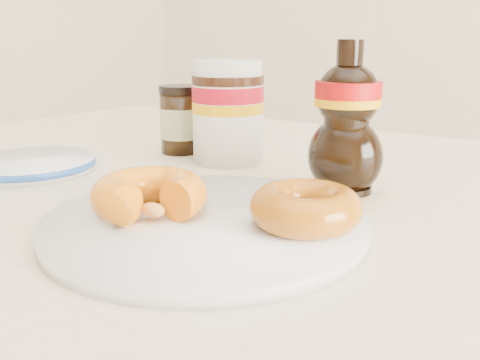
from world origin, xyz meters
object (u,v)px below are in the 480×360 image
Objects in this scene: syrup_bottle at (347,118)px; blue_rim_saucer at (31,164)px; donut_whole at (306,207)px; dark_jar at (181,120)px; donut_bitten at (150,195)px; nutella_jar at (228,108)px; dining_table at (290,274)px; plate at (206,223)px.

blue_rim_saucer is at bearing -157.21° from syrup_bottle.
syrup_bottle is at bearing 104.39° from donut_whole.
donut_whole is at bearing -32.53° from dark_jar.
donut_bitten is at bearing -12.55° from blue_rim_saucer.
donut_bitten is at bearing -67.46° from nutella_jar.
blue_rim_saucer is (-0.27, 0.06, -0.02)m from donut_bitten.
donut_bitten is 1.10× the size of donut_whole.
nutella_jar is 1.39× the size of dark_jar.
dark_jar is at bearing 126.43° from donut_bitten.
donut_whole reaches higher than blue_rim_saucer.
donut_bitten is 1.05× the size of dark_jar.
donut_whole is at bearing 22.11° from donut_bitten.
donut_bitten is at bearing -52.79° from dark_jar.
dining_table is at bearing 68.66° from donut_bitten.
donut_whole is (0.08, 0.03, 0.02)m from plate.
dining_table is 0.24m from nutella_jar.
donut_bitten is 0.63× the size of blue_rim_saucer.
nutella_jar is 0.19m from syrup_bottle.
donut_bitten reaches higher than plate.
plate reaches higher than dining_table.
dining_table is at bearing -32.09° from nutella_jar.
donut_whole is 0.95× the size of dark_jar.
donut_whole is 0.30m from nutella_jar.
blue_rim_saucer is (-0.39, 0.01, -0.02)m from donut_whole.
dark_jar is (-0.25, 0.11, 0.13)m from dining_table.
syrup_bottle is (0.03, 0.06, 0.16)m from dining_table.
donut_bitten is 0.23m from syrup_bottle.
donut_bitten is at bearing -157.12° from donut_whole.
donut_bitten is (-0.06, -0.15, 0.11)m from dining_table.
dining_table is 5.04× the size of plate.
plate is (-0.01, -0.12, 0.09)m from dining_table.
blue_rim_saucer is at bearing 166.68° from donut_bitten.
blue_rim_saucer is (-0.31, 0.04, 0.00)m from plate.
nutella_jar is 0.83× the size of syrup_bottle.
nutella_jar is at bearing 168.45° from syrup_bottle.
syrup_bottle is (0.08, 0.21, 0.05)m from donut_bitten.
plate is 1.76× the size of blue_rim_saucer.
dark_jar is (-0.28, 0.05, -0.03)m from syrup_bottle.
syrup_bottle is (0.04, 0.18, 0.07)m from plate.
donut_whole reaches higher than plate.
nutella_jar is at bearing 139.31° from donut_whole.
syrup_bottle is 0.39m from blue_rim_saucer.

